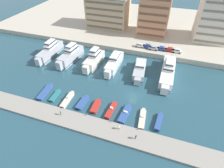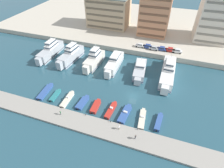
{
  "view_description": "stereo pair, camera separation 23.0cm",
  "coord_description": "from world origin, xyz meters",
  "px_view_note": "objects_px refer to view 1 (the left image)",
  "views": [
    {
      "loc": [
        6.86,
        -42.52,
        40.93
      ],
      "look_at": [
        -7.79,
        0.85,
        2.5
      ],
      "focal_mm": 28.0,
      "sensor_mm": 36.0,
      "label": 1
    },
    {
      "loc": [
        7.08,
        -42.44,
        40.93
      ],
      "look_at": [
        -7.79,
        0.85,
        2.5
      ],
      "focal_mm": 28.0,
      "sensor_mm": 36.0,
      "label": 2
    }
  ],
  "objects_px": {
    "motorboat_teal_left": "(55,96)",
    "motorboat_red_center_right": "(111,110)",
    "motorboat_cream_right": "(142,119)",
    "car_blue_left": "(147,46)",
    "pedestrian_near_edge": "(136,137)",
    "car_white_far_left": "(140,45)",
    "yacht_white_center_left": "(114,63)",
    "motorboat_blue_far_right": "(159,122)",
    "motorboat_cream_mid_left": "(67,100)",
    "motorboat_blue_mid_right": "(125,114)",
    "car_silver_mid_left": "(154,48)",
    "car_red_center": "(170,49)",
    "car_white_center_right": "(177,51)",
    "pedestrian_mid_deck": "(119,127)",
    "car_blue_center_left": "(161,48)",
    "motorboat_blue_center_left": "(83,103)",
    "yacht_silver_far_left": "(50,51)",
    "yacht_silver_left": "(71,55)",
    "yacht_ivory_mid_left": "(94,59)",
    "motorboat_blue_far_left": "(45,92)",
    "yacht_white_center_right": "(168,71)",
    "motorboat_red_center": "(96,106)",
    "yacht_silver_center": "(140,69)",
    "pedestrian_far_side": "(60,113)"
  },
  "relations": [
    {
      "from": "motorboat_teal_left",
      "to": "motorboat_red_center_right",
      "type": "relative_size",
      "value": 0.84
    },
    {
      "from": "motorboat_cream_right",
      "to": "car_blue_left",
      "type": "bearing_deg",
      "value": 98.26
    },
    {
      "from": "pedestrian_near_edge",
      "to": "car_white_far_left",
      "type": "bearing_deg",
      "value": 100.76
    },
    {
      "from": "yacht_white_center_left",
      "to": "motorboat_blue_far_right",
      "type": "distance_m",
      "value": 30.85
    },
    {
      "from": "motorboat_cream_mid_left",
      "to": "motorboat_blue_mid_right",
      "type": "bearing_deg",
      "value": 0.83
    },
    {
      "from": "car_silver_mid_left",
      "to": "motorboat_red_center_right",
      "type": "bearing_deg",
      "value": -100.15
    },
    {
      "from": "yacht_white_center_left",
      "to": "car_red_center",
      "type": "bearing_deg",
      "value": 39.25
    },
    {
      "from": "car_white_center_right",
      "to": "pedestrian_mid_deck",
      "type": "height_order",
      "value": "car_white_center_right"
    },
    {
      "from": "car_blue_center_left",
      "to": "motorboat_cream_mid_left",
      "type": "bearing_deg",
      "value": -122.55
    },
    {
      "from": "motorboat_blue_center_left",
      "to": "motorboat_blue_mid_right",
      "type": "relative_size",
      "value": 0.84
    },
    {
      "from": "yacht_silver_far_left",
      "to": "yacht_silver_left",
      "type": "xyz_separation_m",
      "value": [
        10.59,
        -0.58,
        0.18
      ]
    },
    {
      "from": "car_blue_left",
      "to": "pedestrian_mid_deck",
      "type": "distance_m",
      "value": 45.21
    },
    {
      "from": "motorboat_blue_center_left",
      "to": "motorboat_blue_mid_right",
      "type": "distance_m",
      "value": 14.14
    },
    {
      "from": "yacht_ivory_mid_left",
      "to": "motorboat_blue_far_left",
      "type": "distance_m",
      "value": 23.38
    },
    {
      "from": "car_white_far_left",
      "to": "car_blue_center_left",
      "type": "relative_size",
      "value": 1.01
    },
    {
      "from": "yacht_white_center_right",
      "to": "car_blue_center_left",
      "type": "height_order",
      "value": "yacht_white_center_right"
    },
    {
      "from": "motorboat_red_center",
      "to": "pedestrian_near_edge",
      "type": "xyz_separation_m",
      "value": [
        14.33,
        -7.28,
        1.11
      ]
    },
    {
      "from": "car_red_center",
      "to": "car_white_center_right",
      "type": "bearing_deg",
      "value": -1.0
    },
    {
      "from": "yacht_silver_left",
      "to": "pedestrian_near_edge",
      "type": "height_order",
      "value": "yacht_silver_left"
    },
    {
      "from": "motorboat_blue_far_left",
      "to": "motorboat_cream_mid_left",
      "type": "bearing_deg",
      "value": -6.42
    },
    {
      "from": "yacht_silver_left",
      "to": "car_silver_mid_left",
      "type": "height_order",
      "value": "yacht_silver_left"
    },
    {
      "from": "motorboat_cream_mid_left",
      "to": "motorboat_blue_mid_right",
      "type": "height_order",
      "value": "motorboat_cream_mid_left"
    },
    {
      "from": "yacht_white_center_right",
      "to": "motorboat_red_center",
      "type": "distance_m",
      "value": 30.94
    },
    {
      "from": "yacht_silver_far_left",
      "to": "car_white_center_right",
      "type": "bearing_deg",
      "value": 17.45
    },
    {
      "from": "yacht_silver_center",
      "to": "car_blue_center_left",
      "type": "bearing_deg",
      "value": 69.97
    },
    {
      "from": "motorboat_blue_mid_right",
      "to": "car_blue_center_left",
      "type": "distance_m",
      "value": 39.71
    },
    {
      "from": "motorboat_blue_center_left",
      "to": "yacht_silver_left",
      "type": "bearing_deg",
      "value": 126.24
    },
    {
      "from": "yacht_silver_center",
      "to": "pedestrian_far_side",
      "type": "relative_size",
      "value": 9.74
    },
    {
      "from": "yacht_silver_left",
      "to": "car_blue_center_left",
      "type": "xyz_separation_m",
      "value": [
        36.0,
        17.13,
        0.62
      ]
    },
    {
      "from": "yacht_silver_left",
      "to": "car_red_center",
      "type": "relative_size",
      "value": 4.16
    },
    {
      "from": "car_white_center_right",
      "to": "pedestrian_near_edge",
      "type": "xyz_separation_m",
      "value": [
        -7.65,
        -46.72,
        -1.65
      ]
    },
    {
      "from": "motorboat_cream_right",
      "to": "car_silver_mid_left",
      "type": "xyz_separation_m",
      "value": [
        -2.8,
        38.68,
        2.85
      ]
    },
    {
      "from": "yacht_white_center_left",
      "to": "motorboat_blue_center_left",
      "type": "xyz_separation_m",
      "value": [
        -3.2,
        -22.67,
        -1.8
      ]
    },
    {
      "from": "yacht_ivory_mid_left",
      "to": "motorboat_teal_left",
      "type": "height_order",
      "value": "yacht_ivory_mid_left"
    },
    {
      "from": "motorboat_red_center_right",
      "to": "motorboat_cream_right",
      "type": "xyz_separation_m",
      "value": [
        9.7,
        -0.15,
        -0.09
      ]
    },
    {
      "from": "motorboat_red_center_right",
      "to": "car_white_center_right",
      "type": "height_order",
      "value": "car_white_center_right"
    },
    {
      "from": "motorboat_teal_left",
      "to": "car_white_far_left",
      "type": "relative_size",
      "value": 1.51
    },
    {
      "from": "yacht_white_center_left",
      "to": "pedestrian_far_side",
      "type": "bearing_deg",
      "value": -103.28
    },
    {
      "from": "car_white_far_left",
      "to": "pedestrian_near_edge",
      "type": "height_order",
      "value": "car_white_far_left"
    },
    {
      "from": "yacht_silver_left",
      "to": "motorboat_cream_mid_left",
      "type": "distance_m",
      "value": 24.91
    },
    {
      "from": "motorboat_blue_far_right",
      "to": "yacht_silver_center",
      "type": "bearing_deg",
      "value": 115.01
    },
    {
      "from": "car_white_center_right",
      "to": "pedestrian_mid_deck",
      "type": "relative_size",
      "value": 2.51
    },
    {
      "from": "motorboat_blue_far_left",
      "to": "car_white_far_left",
      "type": "bearing_deg",
      "value": 57.3
    },
    {
      "from": "motorboat_cream_mid_left",
      "to": "car_blue_left",
      "type": "height_order",
      "value": "car_blue_left"
    },
    {
      "from": "motorboat_blue_far_left",
      "to": "motorboat_cream_right",
      "type": "relative_size",
      "value": 1.07
    },
    {
      "from": "yacht_silver_far_left",
      "to": "yacht_white_center_right",
      "type": "distance_m",
      "value": 50.89
    },
    {
      "from": "motorboat_blue_far_right",
      "to": "motorboat_blue_mid_right",
      "type": "bearing_deg",
      "value": -178.71
    },
    {
      "from": "motorboat_blue_center_left",
      "to": "motorboat_cream_right",
      "type": "distance_m",
      "value": 19.38
    },
    {
      "from": "yacht_silver_center",
      "to": "car_white_center_right",
      "type": "height_order",
      "value": "yacht_silver_center"
    },
    {
      "from": "yacht_silver_left",
      "to": "motorboat_red_center",
      "type": "height_order",
      "value": "yacht_silver_left"
    }
  ]
}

